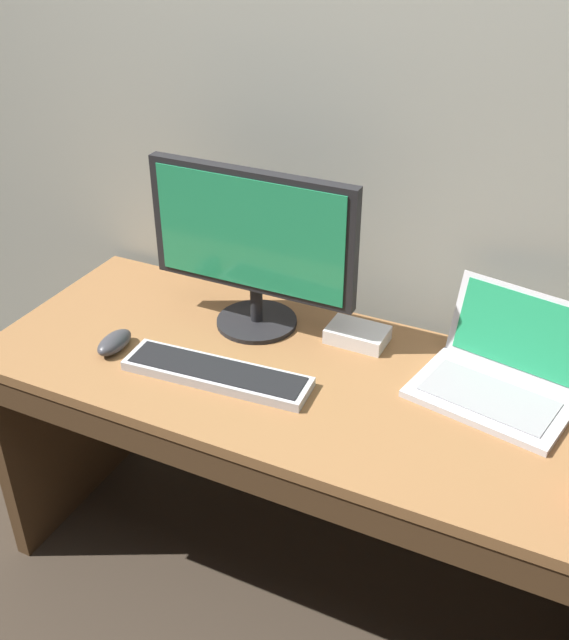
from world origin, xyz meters
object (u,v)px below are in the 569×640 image
at_px(laptop_silver, 498,380).
at_px(wired_keyboard, 217,373).
at_px(external_monitor, 252,241).
at_px(computer_mouse, 114,342).
at_px(external_drive_box, 357,335).

relative_size(laptop_silver, wired_keyboard, 0.84).
xyz_separation_m(external_monitor, computer_mouse, (-0.27, -0.26, -0.23)).
relative_size(external_monitor, wired_keyboard, 1.19).
bearing_deg(laptop_silver, external_monitor, 178.65).
bearing_deg(laptop_silver, computer_mouse, -165.45).
height_order(laptop_silver, external_drive_box, laptop_silver).
xyz_separation_m(wired_keyboard, external_drive_box, (0.25, 0.30, 0.01)).
distance_m(laptop_silver, external_drive_box, 0.38).
bearing_deg(external_monitor, laptop_silver, -1.35).
distance_m(laptop_silver, wired_keyboard, 0.67).
distance_m(wired_keyboard, external_drive_box, 0.39).
xyz_separation_m(computer_mouse, external_drive_box, (0.55, 0.31, -0.00)).
distance_m(computer_mouse, external_drive_box, 0.63).
distance_m(laptop_silver, computer_mouse, 0.96).
bearing_deg(external_monitor, external_drive_box, 10.61).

